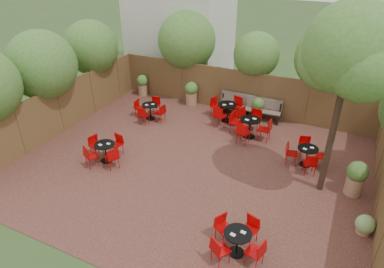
% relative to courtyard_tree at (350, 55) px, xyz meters
% --- Properties ---
extents(ground, '(80.00, 80.00, 0.00)m').
position_rel_courtyard_tree_xyz_m(ground, '(-4.33, -0.61, -4.45)').
color(ground, '#354F23').
rests_on(ground, ground).
extents(courtyard_paving, '(12.00, 10.00, 0.02)m').
position_rel_courtyard_tree_xyz_m(courtyard_paving, '(-4.33, -0.61, -4.44)').
color(courtyard_paving, '#3D1D19').
rests_on(courtyard_paving, ground).
extents(fence_back, '(12.00, 0.08, 2.00)m').
position_rel_courtyard_tree_xyz_m(fence_back, '(-4.33, 4.39, -3.45)').
color(fence_back, '#4D341C').
rests_on(fence_back, ground).
extents(fence_left, '(0.08, 10.00, 2.00)m').
position_rel_courtyard_tree_xyz_m(fence_left, '(-10.33, -0.61, -3.45)').
color(fence_left, '#4D341C').
rests_on(fence_left, ground).
extents(fence_right, '(0.08, 10.00, 2.00)m').
position_rel_courtyard_tree_xyz_m(fence_right, '(1.67, -0.61, -3.45)').
color(fence_right, '#4D341C').
rests_on(fence_right, ground).
extents(neighbour_building, '(5.00, 4.00, 8.00)m').
position_rel_courtyard_tree_xyz_m(neighbour_building, '(-8.83, 7.39, -0.45)').
color(neighbour_building, beige).
rests_on(neighbour_building, ground).
extents(overhang_foliage, '(15.78, 11.01, 2.79)m').
position_rel_courtyard_tree_xyz_m(overhang_foliage, '(-6.54, 2.10, -1.67)').
color(overhang_foliage, '#3E6B22').
rests_on(overhang_foliage, ground).
extents(courtyard_tree, '(2.71, 2.61, 5.90)m').
position_rel_courtyard_tree_xyz_m(courtyard_tree, '(0.00, 0.00, 0.00)').
color(courtyard_tree, black).
rests_on(courtyard_tree, courtyard_paving).
extents(park_bench_left, '(1.61, 0.61, 0.98)m').
position_rel_courtyard_tree_xyz_m(park_bench_left, '(-3.03, 4.02, -3.93)').
color(park_bench_left, brown).
rests_on(park_bench_left, courtyard_paving).
extents(park_bench_right, '(1.62, 0.56, 1.00)m').
position_rel_courtyard_tree_xyz_m(park_bench_right, '(-4.26, 4.02, -3.92)').
color(park_bench_right, brown).
rests_on(park_bench_right, courtyard_paving).
extents(bistro_tables, '(8.42, 8.49, 0.94)m').
position_rel_courtyard_tree_xyz_m(bistro_tables, '(-4.06, 0.83, -3.99)').
color(bistro_tables, black).
rests_on(bistro_tables, courtyard_paving).
extents(planters, '(10.97, 4.52, 1.18)m').
position_rel_courtyard_tree_xyz_m(planters, '(-4.37, 2.88, -3.83)').
color(planters, '#94674A').
rests_on(planters, courtyard_paving).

